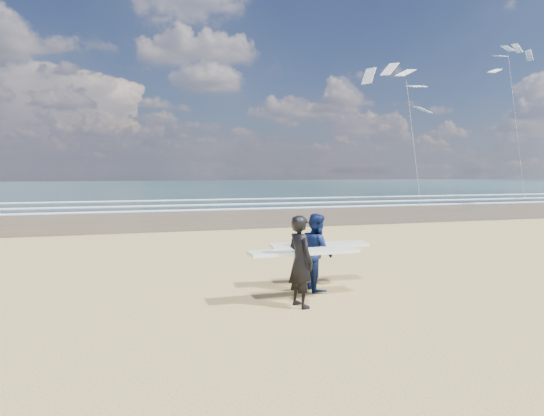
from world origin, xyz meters
name	(u,v)px	position (x,y,z in m)	size (l,w,h in m)	color
wet_sand_strip	(475,210)	(20.00, 18.00, 0.01)	(220.00, 12.00, 0.01)	#4D3D29
ocean	(258,186)	(20.00, 72.00, 0.01)	(220.00, 100.00, 0.02)	#1B373B
foam_breakers	(394,200)	(20.00, 28.10, 0.05)	(220.00, 11.70, 0.05)	white
surfer_near	(301,260)	(0.83, -0.15, 0.89)	(2.20, 0.97, 1.75)	black
surfer_far	(317,251)	(1.62, 0.96, 0.84)	(2.24, 1.13, 1.67)	#0D1A49
kite_1	(411,117)	(19.14, 24.54, 6.75)	(6.55, 4.82, 11.72)	slate
kite_5	(514,109)	(35.68, 31.49, 8.82)	(5.65, 4.72, 16.38)	slate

